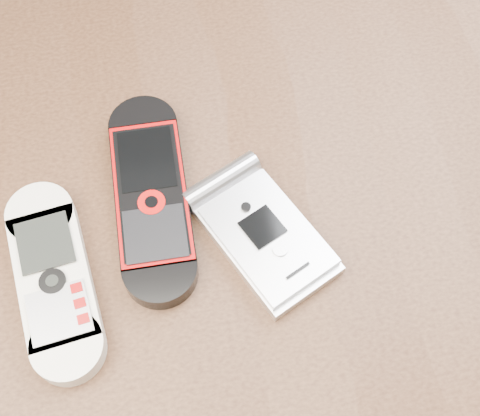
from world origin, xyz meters
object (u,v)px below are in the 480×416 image
object	(u,v)px
table	(234,270)
nokia_black_red	(151,195)
nokia_white	(54,278)
motorola_razr	(265,235)

from	to	relation	value
table	nokia_black_red	world-z (taller)	nokia_black_red
nokia_white	table	bearing A→B (deg)	5.34
table	motorola_razr	world-z (taller)	motorola_razr
table	nokia_white	distance (m)	0.17
table	motorola_razr	xyz separation A→B (m)	(0.02, -0.02, 0.11)
table	nokia_white	bearing A→B (deg)	-166.68
table	nokia_white	xyz separation A→B (m)	(-0.13, -0.03, 0.11)
nokia_black_red	nokia_white	bearing A→B (deg)	-143.49
nokia_white	nokia_black_red	xyz separation A→B (m)	(0.07, 0.05, 0.00)
nokia_black_red	motorola_razr	xyz separation A→B (m)	(0.07, -0.04, 0.00)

